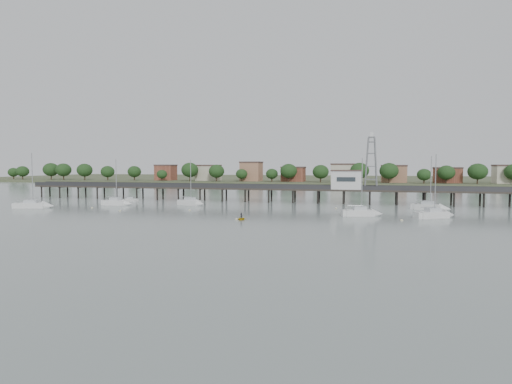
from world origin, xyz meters
TOP-DOWN VIEW (x-y plane):
  - ground_plane at (0.00, 0.00)m, footprint 500.00×500.00m
  - pier at (0.00, 60.00)m, footprint 150.00×5.00m
  - pier_building at (25.00, 60.00)m, footprint 8.40×5.40m
  - lattice_tower at (31.50, 60.00)m, footprint 3.20×3.20m
  - sailboat_e at (45.86, 47.55)m, footprint 8.42×5.56m
  - sailboat_a at (-48.88, 28.86)m, footprint 9.13×5.20m
  - sailboat_c at (30.12, 31.77)m, footprint 7.96×3.91m
  - sailboat_b at (-33.16, 40.34)m, footprint 7.79×2.27m
  - sailboat_d at (44.47, 32.36)m, footprint 8.33×6.04m
  - sailboat_f at (-14.19, 45.23)m, footprint 8.01×4.66m
  - white_tender at (-36.16, 51.57)m, footprint 3.93×2.33m
  - yellow_dinghy at (6.69, 19.40)m, footprint 2.05×0.94m
  - dinghy_occupant at (6.69, 19.40)m, footprint 0.57×1.21m
  - mooring_buoys at (-0.75, 30.48)m, footprint 72.90×26.50m
  - far_shore at (0.36, 239.58)m, footprint 500.00×170.00m

SIDE VIEW (x-z plane):
  - ground_plane at x=0.00m, z-range 0.00..0.00m
  - yellow_dinghy at x=6.69m, z-range -1.38..1.38m
  - dinghy_occupant at x=6.69m, z-range -0.14..0.14m
  - mooring_buoys at x=-0.75m, z-range -0.12..0.28m
  - white_tender at x=-36.16m, z-range -0.27..1.16m
  - sailboat_a at x=-48.88m, z-range -6.58..7.85m
  - sailboat_d at x=44.47m, z-range -6.13..7.41m
  - sailboat_e at x=45.86m, z-range -6.11..7.39m
  - sailboat_b at x=-33.16m, z-range -5.81..7.10m
  - sailboat_f at x=-14.19m, z-range -5.74..7.03m
  - sailboat_c at x=30.12m, z-range -5.71..7.00m
  - far_shore at x=0.36m, z-range -4.25..6.15m
  - pier at x=0.00m, z-range 1.04..6.54m
  - pier_building at x=25.00m, z-range 4.02..9.32m
  - lattice_tower at x=31.50m, z-range 3.35..18.85m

